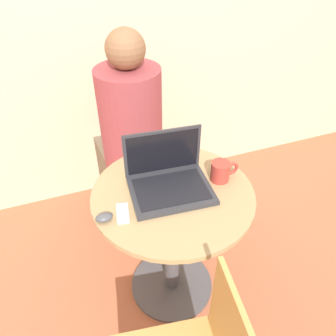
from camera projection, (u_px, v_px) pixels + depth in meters
name	position (u px, v px, depth m)	size (l,w,h in m)	color
ground_plane	(172.00, 284.00, 1.91)	(12.00, 12.00, 0.00)	#B26042
back_wall	(109.00, 3.00, 1.86)	(7.00, 0.05, 2.60)	beige
round_table	(172.00, 225.00, 1.59)	(0.73, 0.73, 0.73)	#4C4C51
laptop	(168.00, 178.00, 1.46)	(0.38, 0.30, 0.24)	#2D2D33
cell_phone	(123.00, 213.00, 1.34)	(0.07, 0.11, 0.02)	silver
computer_mouse	(104.00, 217.00, 1.31)	(0.07, 0.05, 0.03)	#4C4C51
coffee_cup	(221.00, 171.00, 1.50)	(0.14, 0.09, 0.09)	#B2382D
person_seated	(130.00, 147.00, 2.08)	(0.38, 0.57, 1.27)	brown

